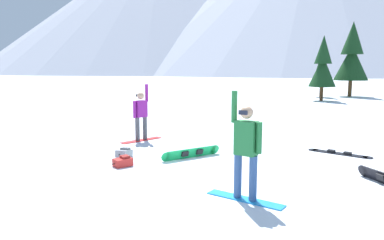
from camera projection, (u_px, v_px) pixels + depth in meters
The scene contains 11 objects.
ground_plane at pixel (213, 178), 8.34m from camera, with size 800.00×800.00×0.00m, color silver.
snowboarder_foreground at pixel (246, 149), 6.79m from camera, with size 1.57×0.63×2.07m.
snowboarder_midground at pixel (141, 115), 12.52m from camera, with size 0.89×1.56×1.95m.
loose_snowboard_near_left at pixel (339, 153), 10.65m from camera, with size 1.84×0.81×0.09m.
loose_snowboard_near_right at pixel (192, 153), 10.16m from camera, with size 1.20×1.62×0.28m.
backpack_grey at pixel (124, 153), 10.20m from camera, with size 0.34×0.54×0.28m.
backpack_red at pixel (123, 162), 9.30m from camera, with size 0.51×0.55×0.27m.
pine_tree_short at pixel (352, 56), 32.13m from camera, with size 2.91×2.91×6.60m.
pine_tree_leaning at pixel (322, 72), 31.52m from camera, with size 1.45×1.45×4.08m.
pine_tree_twin at pixel (323, 65), 27.96m from camera, with size 2.03×2.03×5.02m.
peak_east_ridge at pixel (164, 3), 219.69m from camera, with size 208.61×208.61×79.95m.
Camera 1 is at (2.58, -7.66, 2.48)m, focal length 34.04 mm.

